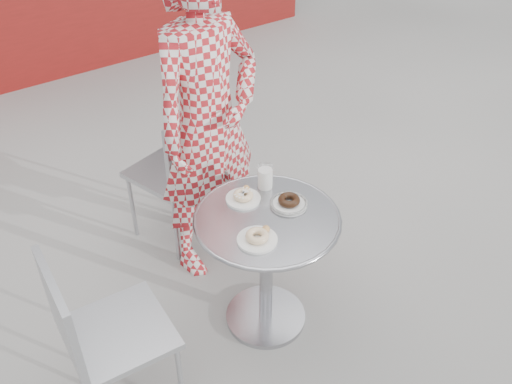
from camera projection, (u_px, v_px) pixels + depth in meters
ground at (276, 318)px, 3.14m from camera, size 60.00×60.00×0.00m
bistro_table at (267, 245)px, 2.82m from camera, size 0.72×0.72×0.72m
chair_far at (177, 197)px, 3.55m from camera, size 0.55×0.56×0.94m
chair_left at (122, 360)px, 2.59m from camera, size 0.47×0.46×0.91m
seated_person at (208, 124)px, 3.01m from camera, size 0.73×0.54×1.84m
plate_far at (243, 196)px, 2.81m from camera, size 0.17×0.17×0.05m
plate_near at (258, 237)px, 2.57m from camera, size 0.19×0.19×0.05m
plate_checker at (289, 202)px, 2.78m from camera, size 0.19×0.19×0.05m
milk_cup at (265, 178)px, 2.87m from camera, size 0.08×0.08×0.13m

